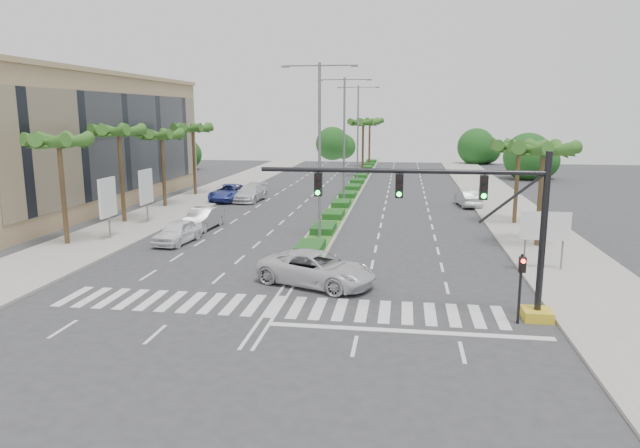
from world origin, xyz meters
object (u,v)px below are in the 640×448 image
(car_parked_d, at_px, (250,193))
(car_crossing, at_px, (317,269))
(car_parked_a, at_px, (178,232))
(car_parked_b, at_px, (203,219))
(car_right, at_px, (468,198))
(car_parked_c, at_px, (229,193))

(car_parked_d, relative_size, car_crossing, 0.91)
(car_parked_a, distance_m, car_parked_d, 19.15)
(car_parked_b, relative_size, car_parked_d, 0.87)
(car_parked_b, bearing_deg, car_right, 37.58)
(car_parked_b, xyz_separation_m, car_crossing, (10.80, -13.02, 0.05))
(car_parked_a, distance_m, car_crossing, 13.54)
(car_parked_a, xyz_separation_m, car_crossing, (10.82, -8.14, 0.08))
(car_parked_d, bearing_deg, car_crossing, -63.88)
(car_parked_b, height_order, car_crossing, car_crossing)
(car_parked_a, relative_size, car_parked_b, 0.94)
(car_parked_c, xyz_separation_m, car_crossing, (13.18, -27.22, 0.04))
(car_parked_a, relative_size, car_right, 0.95)
(car_parked_b, bearing_deg, car_crossing, -46.26)
(car_parked_c, bearing_deg, car_parked_d, 4.03)
(car_parked_d, bearing_deg, car_right, 3.75)
(car_parked_b, distance_m, car_parked_c, 14.40)
(car_parked_d, height_order, car_crossing, car_crossing)
(car_parked_a, distance_m, car_parked_c, 19.23)
(car_parked_a, distance_m, car_parked_b, 4.88)
(car_parked_b, xyz_separation_m, car_parked_d, (-0.13, 14.27, 0.01))
(car_crossing, height_order, car_right, car_crossing)
(car_parked_c, xyz_separation_m, car_parked_d, (2.25, 0.06, -0.00))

